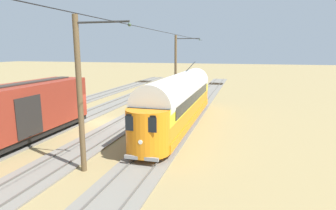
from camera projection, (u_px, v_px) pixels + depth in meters
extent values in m
plane|color=#937F51|center=(98.00, 122.00, 24.65)|extent=(220.00, 220.00, 0.00)
cube|color=slate|center=(177.00, 128.00, 22.83)|extent=(2.80, 80.00, 0.10)
cube|color=#59544C|center=(168.00, 126.00, 23.00)|extent=(0.07, 80.00, 0.08)
cube|color=#59544C|center=(185.00, 127.00, 22.62)|extent=(0.07, 80.00, 0.08)
cube|color=#2D2316|center=(217.00, 83.00, 53.11)|extent=(2.50, 0.24, 0.08)
cube|color=#2D2316|center=(216.00, 83.00, 52.50)|extent=(2.50, 0.24, 0.08)
cube|color=#2D2316|center=(216.00, 84.00, 51.88)|extent=(2.50, 0.24, 0.08)
cube|color=#2D2316|center=(216.00, 84.00, 51.27)|extent=(2.50, 0.24, 0.08)
cube|color=#2D2316|center=(215.00, 85.00, 50.65)|extent=(2.50, 0.24, 0.08)
cube|color=slate|center=(123.00, 124.00, 24.04)|extent=(2.80, 80.00, 0.10)
cube|color=#59544C|center=(115.00, 122.00, 24.21)|extent=(0.07, 80.00, 0.08)
cube|color=#59544C|center=(131.00, 123.00, 23.83)|extent=(0.07, 80.00, 0.08)
cube|color=#2D2316|center=(192.00, 82.00, 54.32)|extent=(2.50, 0.24, 0.08)
cube|color=#2D2316|center=(191.00, 83.00, 53.71)|extent=(2.50, 0.24, 0.08)
cube|color=#2D2316|center=(191.00, 83.00, 53.09)|extent=(2.50, 0.24, 0.08)
cube|color=#2D2316|center=(190.00, 83.00, 52.48)|extent=(2.50, 0.24, 0.08)
cube|color=#2D2316|center=(189.00, 84.00, 51.86)|extent=(2.50, 0.24, 0.08)
cube|color=slate|center=(75.00, 120.00, 25.25)|extent=(2.80, 80.00, 0.10)
cube|color=#59544C|center=(68.00, 119.00, 25.42)|extent=(0.07, 80.00, 0.08)
cube|color=#59544C|center=(82.00, 120.00, 25.04)|extent=(0.07, 80.00, 0.08)
cube|color=#2D2316|center=(169.00, 82.00, 55.53)|extent=(2.50, 0.24, 0.08)
cube|color=#2D2316|center=(168.00, 82.00, 54.92)|extent=(2.50, 0.24, 0.08)
cube|color=#2D2316|center=(167.00, 82.00, 54.30)|extent=(2.50, 0.24, 0.08)
cube|color=#2D2316|center=(166.00, 83.00, 53.69)|extent=(2.50, 0.24, 0.08)
cube|color=#2D2316|center=(165.00, 83.00, 53.07)|extent=(2.50, 0.24, 0.08)
cube|color=slate|center=(31.00, 117.00, 26.46)|extent=(2.80, 80.00, 0.10)
cube|color=#59544C|center=(24.00, 116.00, 26.63)|extent=(0.07, 80.00, 0.08)
cube|color=#59544C|center=(37.00, 116.00, 26.25)|extent=(0.07, 80.00, 0.08)
cube|color=#2D2316|center=(146.00, 81.00, 56.74)|extent=(2.50, 0.24, 0.08)
cube|color=#2D2316|center=(145.00, 81.00, 56.13)|extent=(2.50, 0.24, 0.08)
cube|color=#2D2316|center=(144.00, 82.00, 55.51)|extent=(2.50, 0.24, 0.08)
cube|color=#2D2316|center=(143.00, 82.00, 54.90)|extent=(2.50, 0.24, 0.08)
cube|color=#2D2316|center=(141.00, 82.00, 54.28)|extent=(2.50, 0.24, 0.08)
cube|color=orange|center=(179.00, 117.00, 23.67)|extent=(2.65, 15.85, 0.55)
cube|color=orange|center=(180.00, 108.00, 23.52)|extent=(2.55, 15.85, 0.95)
cube|color=yellow|center=(180.00, 96.00, 23.33)|extent=(2.55, 15.85, 1.05)
cylinder|color=silver|center=(180.00, 90.00, 23.23)|extent=(2.65, 15.53, 2.65)
cylinder|color=orange|center=(148.00, 131.00, 16.02)|extent=(2.55, 2.55, 2.55)
cylinder|color=orange|center=(196.00, 92.00, 30.93)|extent=(2.55, 2.55, 2.55)
cube|color=black|center=(141.00, 118.00, 14.75)|extent=(1.63, 0.08, 0.36)
cube|color=black|center=(141.00, 124.00, 14.77)|extent=(1.73, 0.06, 0.80)
cube|color=black|center=(165.00, 96.00, 23.66)|extent=(0.04, 13.31, 0.80)
cube|color=black|center=(195.00, 97.00, 22.99)|extent=(0.04, 13.31, 0.80)
cylinder|color=silver|center=(140.00, 142.00, 14.87)|extent=(0.24, 0.06, 0.24)
cube|color=gray|center=(141.00, 158.00, 15.11)|extent=(1.94, 0.12, 0.20)
cylinder|color=black|center=(191.00, 66.00, 27.40)|extent=(0.07, 4.74, 0.76)
cylinder|color=black|center=(152.00, 135.00, 19.08)|extent=(0.10, 0.76, 0.76)
cylinder|color=black|center=(173.00, 137.00, 18.71)|extent=(0.10, 0.76, 0.76)
cylinder|color=black|center=(184.00, 107.00, 28.68)|extent=(0.10, 0.76, 0.76)
cylinder|color=black|center=(198.00, 107.00, 28.31)|extent=(0.10, 0.76, 0.76)
cube|color=maroon|center=(10.00, 111.00, 18.19)|extent=(2.90, 13.43, 3.20)
cube|color=#332D28|center=(7.00, 86.00, 17.87)|extent=(0.70, 12.09, 0.08)
cube|color=black|center=(13.00, 138.00, 18.53)|extent=(2.70, 13.43, 0.36)
cube|color=black|center=(29.00, 117.00, 17.85)|extent=(0.06, 2.20, 2.56)
cylinder|color=black|center=(66.00, 121.00, 22.79)|extent=(0.10, 0.84, 0.84)
cylinder|color=black|center=(50.00, 120.00, 23.16)|extent=(0.10, 0.84, 0.84)
cylinder|color=brown|center=(176.00, 70.00, 33.04)|extent=(0.28, 0.28, 7.87)
cylinder|color=#2D2D2D|center=(188.00, 38.00, 32.01)|extent=(2.76, 0.10, 0.10)
sphere|color=#334733|center=(200.00, 40.00, 31.68)|extent=(0.16, 0.16, 0.16)
cylinder|color=brown|center=(80.00, 96.00, 14.08)|extent=(0.28, 0.28, 7.87)
cylinder|color=#2D2D2D|center=(102.00, 22.00, 13.04)|extent=(2.76, 0.10, 0.10)
sphere|color=#334733|center=(129.00, 25.00, 12.72)|extent=(0.16, 0.16, 0.16)
cylinder|color=black|center=(129.00, 25.00, 12.72)|extent=(0.03, 44.06, 0.03)
cylinder|color=black|center=(188.00, 38.00, 32.01)|extent=(2.76, 0.02, 0.02)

